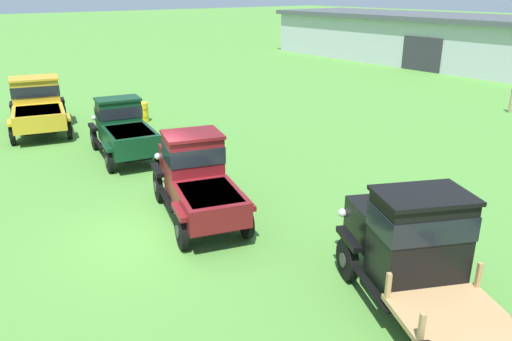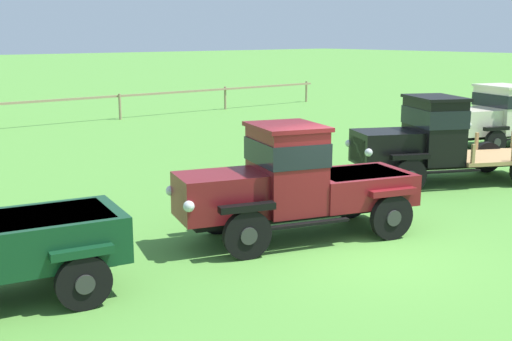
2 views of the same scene
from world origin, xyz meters
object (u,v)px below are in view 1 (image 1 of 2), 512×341
at_px(vintage_truck_second_in_line, 122,128).
at_px(vintage_truck_far_side, 414,246).
at_px(farm_shed, 414,37).
at_px(vintage_truck_foreground_near, 37,104).
at_px(vintage_truck_midrow_center, 196,175).
at_px(oil_drum_beside_row, 142,112).

height_order(vintage_truck_second_in_line, vintage_truck_far_side, vintage_truck_far_side).
distance_m(farm_shed, vintage_truck_second_in_line, 30.73).
relative_size(farm_shed, vintage_truck_far_side, 4.56).
bearing_deg(vintage_truck_foreground_near, vintage_truck_second_in_line, 13.54).
bearing_deg(vintage_truck_midrow_center, vintage_truck_second_in_line, 174.67).
height_order(vintage_truck_foreground_near, oil_drum_beside_row, vintage_truck_foreground_near).
bearing_deg(farm_shed, vintage_truck_second_in_line, -73.31).
xyz_separation_m(farm_shed, vintage_truck_midrow_center, (14.73, -29.98, -0.79)).
distance_m(farm_shed, vintage_truck_midrow_center, 33.41).
relative_size(farm_shed, vintage_truck_foreground_near, 4.22).
height_order(vintage_truck_second_in_line, oil_drum_beside_row, vintage_truck_second_in_line).
distance_m(vintage_truck_second_in_line, vintage_truck_midrow_center, 5.93).
bearing_deg(farm_shed, vintage_truck_far_side, -54.35).
relative_size(farm_shed, vintage_truck_second_in_line, 5.26).
distance_m(vintage_truck_second_in_line, oil_drum_beside_row, 4.89).
xyz_separation_m(vintage_truck_second_in_line, oil_drum_beside_row, (-4.06, 2.67, -0.58)).
distance_m(vintage_truck_foreground_near, vintage_truck_midrow_center, 11.56).
bearing_deg(oil_drum_beside_row, vintage_truck_second_in_line, -33.38).
bearing_deg(vintage_truck_midrow_center, vintage_truck_foreground_near, -176.02).
height_order(farm_shed, vintage_truck_midrow_center, farm_shed).
relative_size(farm_shed, oil_drum_beside_row, 27.97).
bearing_deg(vintage_truck_far_side, vintage_truck_second_in_line, -176.77).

